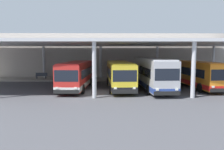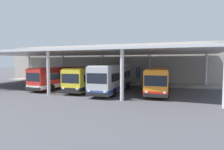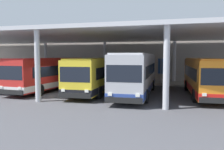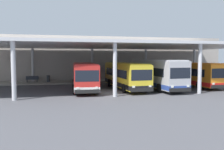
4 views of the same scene
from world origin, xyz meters
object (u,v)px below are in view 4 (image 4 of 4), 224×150
bus_far_bay (192,74)px  banner_sign (143,69)px  bus_second_bay (125,75)px  trash_bin (48,79)px  bus_middle_bay (156,74)px  bus_nearest_bay (84,76)px  bench_waiting (32,79)px

bus_far_bay → banner_sign: size_ratio=3.34×
banner_sign → bus_far_bay: bearing=-59.4°
bus_second_bay → trash_bin: size_ratio=10.86×
bus_second_bay → banner_sign: banner_sign is taller
bus_second_bay → bus_far_bay: bearing=4.6°
bus_middle_bay → bus_far_bay: 5.83m
bus_nearest_bay → bus_second_bay: 5.01m
trash_bin → banner_sign: bearing=-3.2°
banner_sign → bus_nearest_bay: bearing=-142.2°
trash_bin → bus_middle_bay: bearing=-34.9°
bus_middle_bay → banner_sign: (1.41, 8.46, 0.14)m
bus_nearest_bay → bus_far_bay: same height
bus_second_bay → bus_far_bay: (9.50, 0.76, 0.00)m
bus_middle_bay → bus_second_bay: bearing=173.4°
banner_sign → bus_middle_bay: bearing=-99.5°
bus_second_bay → trash_bin: bus_second_bay is taller
bus_second_bay → bench_waiting: bearing=143.1°
banner_sign → trash_bin: bearing=176.8°
bus_second_bay → bus_middle_bay: bearing=-6.6°
bus_far_bay → trash_bin: size_ratio=10.91×
bus_second_bay → banner_sign: size_ratio=3.33×
bench_waiting → trash_bin: bearing=-1.4°
bus_nearest_bay → bus_middle_bay: 8.83m
trash_bin → banner_sign: (14.72, -0.82, 1.30)m
bus_nearest_bay → banner_sign: banner_sign is taller
bus_far_bay → banner_sign: (-4.29, 7.26, 0.32)m
trash_bin → banner_sign: banner_sign is taller
bus_nearest_bay → bus_middle_bay: (8.81, -0.52, 0.19)m
bus_nearest_bay → bench_waiting: bearing=127.7°
bus_far_bay → bus_nearest_bay: bearing=-177.3°
bus_second_bay → bus_middle_bay: size_ratio=0.93×
bus_far_bay → bench_waiting: bus_far_bay is taller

